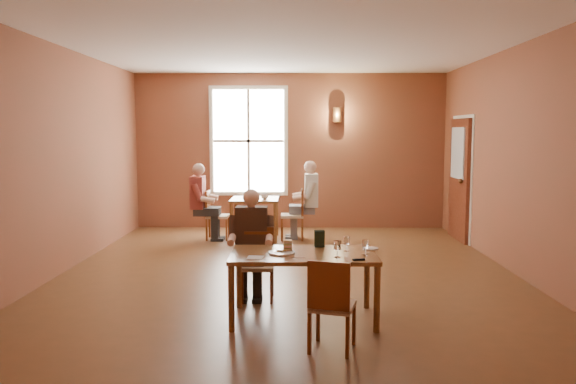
{
  "coord_description": "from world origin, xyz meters",
  "views": [
    {
      "loc": [
        0.09,
        -7.43,
        1.85
      ],
      "look_at": [
        0.0,
        0.2,
        1.05
      ],
      "focal_mm": 35.0,
      "sensor_mm": 36.0,
      "label": 1
    }
  ],
  "objects_px": {
    "second_table": "(255,219)",
    "main_table": "(303,286)",
    "chair_diner_main": "(257,265)",
    "chair_empty": "(332,304)",
    "diner_white": "(294,202)",
    "chair_diner_white": "(292,214)",
    "diner_maroon": "(216,203)",
    "chair_diner_maroon": "(218,215)",
    "diner_main": "(257,248)"
  },
  "relations": [
    {
      "from": "second_table",
      "to": "main_table",
      "type": "bearing_deg",
      "value": -79.56
    },
    {
      "from": "chair_diner_main",
      "to": "chair_empty",
      "type": "relative_size",
      "value": 0.99
    },
    {
      "from": "diner_white",
      "to": "chair_diner_white",
      "type": "bearing_deg",
      "value": 90.0
    },
    {
      "from": "diner_white",
      "to": "diner_maroon",
      "type": "xyz_separation_m",
      "value": [
        -1.36,
        0.0,
        -0.02
      ]
    },
    {
      "from": "chair_diner_maroon",
      "to": "diner_white",
      "type": "bearing_deg",
      "value": 90.0
    },
    {
      "from": "main_table",
      "to": "chair_diner_main",
      "type": "distance_m",
      "value": 0.82
    },
    {
      "from": "diner_white",
      "to": "chair_diner_maroon",
      "type": "height_order",
      "value": "diner_white"
    },
    {
      "from": "chair_empty",
      "to": "diner_maroon",
      "type": "distance_m",
      "value": 5.31
    },
    {
      "from": "main_table",
      "to": "chair_empty",
      "type": "distance_m",
      "value": 0.83
    },
    {
      "from": "diner_main",
      "to": "diner_white",
      "type": "xyz_separation_m",
      "value": [
        0.4,
        3.61,
        0.07
      ]
    },
    {
      "from": "chair_diner_main",
      "to": "second_table",
      "type": "relative_size",
      "value": 0.98
    },
    {
      "from": "chair_diner_main",
      "to": "diner_maroon",
      "type": "bearing_deg",
      "value": -75.0
    },
    {
      "from": "second_table",
      "to": "diner_maroon",
      "type": "bearing_deg",
      "value": 180.0
    },
    {
      "from": "chair_diner_white",
      "to": "diner_white",
      "type": "relative_size",
      "value": 0.67
    },
    {
      "from": "chair_diner_white",
      "to": "diner_white",
      "type": "distance_m",
      "value": 0.22
    },
    {
      "from": "chair_diner_white",
      "to": "second_table",
      "type": "bearing_deg",
      "value": 90.0
    },
    {
      "from": "chair_diner_main",
      "to": "diner_white",
      "type": "xyz_separation_m",
      "value": [
        0.4,
        3.58,
        0.27
      ]
    },
    {
      "from": "chair_empty",
      "to": "diner_white",
      "type": "height_order",
      "value": "diner_white"
    },
    {
      "from": "chair_diner_main",
      "to": "chair_empty",
      "type": "bearing_deg",
      "value": 117.01
    },
    {
      "from": "chair_diner_white",
      "to": "main_table",
      "type": "bearing_deg",
      "value": -178.24
    },
    {
      "from": "diner_main",
      "to": "chair_empty",
      "type": "xyz_separation_m",
      "value": [
        0.73,
        -1.41,
        -0.19
      ]
    },
    {
      "from": "chair_diner_white",
      "to": "chair_diner_main",
      "type": "bearing_deg",
      "value": 174.11
    },
    {
      "from": "chair_empty",
      "to": "chair_diner_maroon",
      "type": "bearing_deg",
      "value": 123.83
    },
    {
      "from": "chair_diner_white",
      "to": "diner_maroon",
      "type": "distance_m",
      "value": 1.35
    },
    {
      "from": "main_table",
      "to": "second_table",
      "type": "height_order",
      "value": "second_table"
    },
    {
      "from": "chair_empty",
      "to": "main_table",
      "type": "bearing_deg",
      "value": 122.02
    },
    {
      "from": "main_table",
      "to": "chair_diner_main",
      "type": "bearing_deg",
      "value": 127.57
    },
    {
      "from": "diner_white",
      "to": "chair_diner_maroon",
      "type": "xyz_separation_m",
      "value": [
        -1.33,
        0.0,
        -0.24
      ]
    },
    {
      "from": "chair_empty",
      "to": "chair_diner_main",
      "type": "bearing_deg",
      "value": 132.5
    },
    {
      "from": "chair_diner_maroon",
      "to": "diner_maroon",
      "type": "bearing_deg",
      "value": -90.0
    },
    {
      "from": "diner_maroon",
      "to": "chair_empty",
      "type": "bearing_deg",
      "value": 18.64
    },
    {
      "from": "main_table",
      "to": "chair_diner_white",
      "type": "distance_m",
      "value": 4.24
    },
    {
      "from": "diner_white",
      "to": "chair_diner_maroon",
      "type": "distance_m",
      "value": 1.35
    },
    {
      "from": "diner_white",
      "to": "chair_diner_main",
      "type": "bearing_deg",
      "value": 173.63
    },
    {
      "from": "diner_main",
      "to": "chair_diner_maroon",
      "type": "distance_m",
      "value": 3.74
    },
    {
      "from": "diner_main",
      "to": "diner_maroon",
      "type": "bearing_deg",
      "value": -75.12
    },
    {
      "from": "diner_maroon",
      "to": "diner_white",
      "type": "bearing_deg",
      "value": 90.0
    },
    {
      "from": "diner_main",
      "to": "chair_diner_main",
      "type": "bearing_deg",
      "value": -90.0
    },
    {
      "from": "main_table",
      "to": "diner_white",
      "type": "height_order",
      "value": "diner_white"
    },
    {
      "from": "diner_white",
      "to": "chair_diner_maroon",
      "type": "bearing_deg",
      "value": 90.0
    },
    {
      "from": "main_table",
      "to": "chair_diner_white",
      "type": "relative_size",
      "value": 1.63
    },
    {
      "from": "second_table",
      "to": "diner_white",
      "type": "bearing_deg",
      "value": 0.0
    },
    {
      "from": "chair_diner_main",
      "to": "chair_diner_maroon",
      "type": "relative_size",
      "value": 0.93
    },
    {
      "from": "second_table",
      "to": "diner_white",
      "type": "xyz_separation_m",
      "value": [
        0.68,
        0.0,
        0.3
      ]
    },
    {
      "from": "chair_diner_maroon",
      "to": "chair_diner_main",
      "type": "bearing_deg",
      "value": 14.55
    },
    {
      "from": "chair_diner_white",
      "to": "diner_white",
      "type": "bearing_deg",
      "value": -90.0
    },
    {
      "from": "diner_maroon",
      "to": "second_table",
      "type": "bearing_deg",
      "value": 90.0
    },
    {
      "from": "diner_main",
      "to": "chair_empty",
      "type": "bearing_deg",
      "value": 117.5
    },
    {
      "from": "chair_empty",
      "to": "chair_diner_white",
      "type": "xyz_separation_m",
      "value": [
        -0.36,
        5.03,
        0.04
      ]
    },
    {
      "from": "second_table",
      "to": "diner_white",
      "type": "height_order",
      "value": "diner_white"
    }
  ]
}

